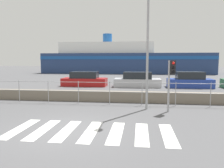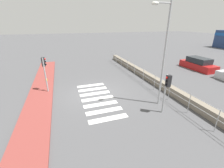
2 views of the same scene
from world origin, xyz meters
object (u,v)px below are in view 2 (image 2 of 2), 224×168
traffic_light_far (167,86)px  parked_car_red (198,64)px  traffic_light_near (44,68)px  streetlamp (162,46)px

traffic_light_far → parked_car_red: (-6.90, 10.06, -1.26)m
traffic_light_near → streetlamp: (4.50, 7.17, 1.90)m
traffic_light_far → parked_car_red: size_ratio=0.58×
traffic_light_far → traffic_light_near: bearing=-129.1°
traffic_light_near → parked_car_red: size_ratio=0.66×
streetlamp → traffic_light_far: bearing=-10.5°
streetlamp → parked_car_red: 11.89m
traffic_light_near → parked_car_red: bearing=94.2°
traffic_light_far → streetlamp: bearing=169.5°
parked_car_red → traffic_light_far: bearing=-55.5°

